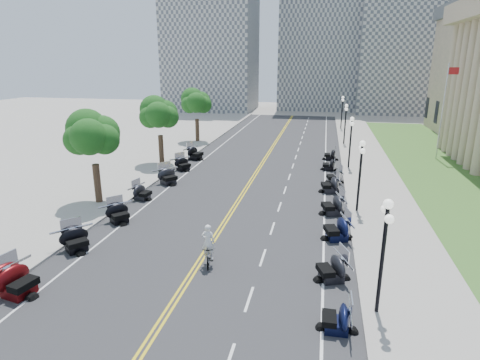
# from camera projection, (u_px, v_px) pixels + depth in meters

# --- Properties ---
(ground) EXTENTS (160.00, 160.00, 0.00)m
(ground) POSITION_uv_depth(u_px,v_px,m) (223.00, 224.00, 25.95)
(ground) COLOR gray
(road) EXTENTS (16.00, 90.00, 0.01)m
(road) POSITION_uv_depth(u_px,v_px,m) (251.00, 181.00, 35.33)
(road) COLOR #333335
(road) RESTS_ON ground
(centerline_yellow_a) EXTENTS (0.12, 90.00, 0.00)m
(centerline_yellow_a) POSITION_uv_depth(u_px,v_px,m) (250.00, 181.00, 35.35)
(centerline_yellow_a) COLOR yellow
(centerline_yellow_a) RESTS_ON road
(centerline_yellow_b) EXTENTS (0.12, 90.00, 0.00)m
(centerline_yellow_b) POSITION_uv_depth(u_px,v_px,m) (252.00, 181.00, 35.30)
(centerline_yellow_b) COLOR yellow
(centerline_yellow_b) RESTS_ON road
(edge_line_north) EXTENTS (0.12, 90.00, 0.00)m
(edge_line_north) POSITION_uv_depth(u_px,v_px,m) (325.00, 185.00, 34.07)
(edge_line_north) COLOR white
(edge_line_north) RESTS_ON road
(edge_line_south) EXTENTS (0.12, 90.00, 0.00)m
(edge_line_south) POSITION_uv_depth(u_px,v_px,m) (182.00, 177.00, 36.58)
(edge_line_south) COLOR white
(edge_line_south) RESTS_ON road
(lane_dash_4) EXTENTS (0.12, 2.00, 0.00)m
(lane_dash_4) POSITION_uv_depth(u_px,v_px,m) (249.00, 299.00, 17.81)
(lane_dash_4) COLOR white
(lane_dash_4) RESTS_ON road
(lane_dash_5) EXTENTS (0.12, 2.00, 0.00)m
(lane_dash_5) POSITION_uv_depth(u_px,v_px,m) (263.00, 257.00, 21.56)
(lane_dash_5) COLOR white
(lane_dash_5) RESTS_ON road
(lane_dash_6) EXTENTS (0.12, 2.00, 0.00)m
(lane_dash_6) POSITION_uv_depth(u_px,v_px,m) (272.00, 228.00, 25.31)
(lane_dash_6) COLOR white
(lane_dash_6) RESTS_ON road
(lane_dash_7) EXTENTS (0.12, 2.00, 0.00)m
(lane_dash_7) POSITION_uv_depth(u_px,v_px,m) (280.00, 207.00, 29.07)
(lane_dash_7) COLOR white
(lane_dash_7) RESTS_ON road
(lane_dash_8) EXTENTS (0.12, 2.00, 0.00)m
(lane_dash_8) POSITION_uv_depth(u_px,v_px,m) (285.00, 190.00, 32.82)
(lane_dash_8) COLOR white
(lane_dash_8) RESTS_ON road
(lane_dash_9) EXTENTS (0.12, 2.00, 0.00)m
(lane_dash_9) POSITION_uv_depth(u_px,v_px,m) (289.00, 177.00, 36.57)
(lane_dash_9) COLOR white
(lane_dash_9) RESTS_ON road
(lane_dash_10) EXTENTS (0.12, 2.00, 0.00)m
(lane_dash_10) POSITION_uv_depth(u_px,v_px,m) (293.00, 166.00, 40.32)
(lane_dash_10) COLOR white
(lane_dash_10) RESTS_ON road
(lane_dash_11) EXTENTS (0.12, 2.00, 0.00)m
(lane_dash_11) POSITION_uv_depth(u_px,v_px,m) (296.00, 157.00, 44.07)
(lane_dash_11) COLOR white
(lane_dash_11) RESTS_ON road
(lane_dash_12) EXTENTS (0.12, 2.00, 0.00)m
(lane_dash_12) POSITION_uv_depth(u_px,v_px,m) (298.00, 149.00, 47.83)
(lane_dash_12) COLOR white
(lane_dash_12) RESTS_ON road
(lane_dash_13) EXTENTS (0.12, 2.00, 0.00)m
(lane_dash_13) POSITION_uv_depth(u_px,v_px,m) (300.00, 143.00, 51.58)
(lane_dash_13) COLOR white
(lane_dash_13) RESTS_ON road
(lane_dash_14) EXTENTS (0.12, 2.00, 0.00)m
(lane_dash_14) POSITION_uv_depth(u_px,v_px,m) (302.00, 137.00, 55.33)
(lane_dash_14) COLOR white
(lane_dash_14) RESTS_ON road
(lane_dash_15) EXTENTS (0.12, 2.00, 0.00)m
(lane_dash_15) POSITION_uv_depth(u_px,v_px,m) (304.00, 133.00, 59.08)
(lane_dash_15) COLOR white
(lane_dash_15) RESTS_ON road
(lane_dash_16) EXTENTS (0.12, 2.00, 0.00)m
(lane_dash_16) POSITION_uv_depth(u_px,v_px,m) (305.00, 128.00, 62.83)
(lane_dash_16) COLOR white
(lane_dash_16) RESTS_ON road
(lane_dash_17) EXTENTS (0.12, 2.00, 0.00)m
(lane_dash_17) POSITION_uv_depth(u_px,v_px,m) (307.00, 124.00, 66.59)
(lane_dash_17) COLOR white
(lane_dash_17) RESTS_ON road
(lane_dash_18) EXTENTS (0.12, 2.00, 0.00)m
(lane_dash_18) POSITION_uv_depth(u_px,v_px,m) (308.00, 121.00, 70.34)
(lane_dash_18) COLOR white
(lane_dash_18) RESTS_ON road
(lane_dash_19) EXTENTS (0.12, 2.00, 0.00)m
(lane_dash_19) POSITION_uv_depth(u_px,v_px,m) (309.00, 118.00, 74.09)
(lane_dash_19) COLOR white
(lane_dash_19) RESTS_ON road
(sidewalk_north) EXTENTS (5.00, 90.00, 0.15)m
(sidewalk_north) POSITION_uv_depth(u_px,v_px,m) (375.00, 188.00, 33.24)
(sidewalk_north) COLOR #9E9991
(sidewalk_north) RESTS_ON ground
(sidewalk_south) EXTENTS (5.00, 90.00, 0.15)m
(sidewalk_south) POSITION_uv_depth(u_px,v_px,m) (140.00, 174.00, 37.37)
(sidewalk_south) COLOR #9E9991
(sidewalk_south) RESTS_ON ground
(lawn) EXTENTS (9.00, 60.00, 0.10)m
(lawn) POSITION_uv_depth(u_px,v_px,m) (441.00, 168.00, 39.38)
(lawn) COLOR #356023
(lawn) RESTS_ON ground
(distant_block_a) EXTENTS (18.00, 14.00, 26.00)m
(distant_block_a) POSITION_uv_depth(u_px,v_px,m) (212.00, 47.00, 83.93)
(distant_block_a) COLOR gray
(distant_block_a) RESTS_ON ground
(distant_block_b) EXTENTS (16.00, 12.00, 30.00)m
(distant_block_b) POSITION_uv_depth(u_px,v_px,m) (319.00, 37.00, 84.66)
(distant_block_b) COLOR gray
(distant_block_b) RESTS_ON ground
(distant_block_c) EXTENTS (20.00, 14.00, 22.00)m
(distant_block_c) POSITION_uv_depth(u_px,v_px,m) (410.00, 56.00, 79.45)
(distant_block_c) COLOR gray
(distant_block_c) RESTS_ON ground
(street_lamp_1) EXTENTS (0.50, 1.20, 4.90)m
(street_lamp_1) POSITION_uv_depth(u_px,v_px,m) (382.00, 258.00, 16.01)
(street_lamp_1) COLOR black
(street_lamp_1) RESTS_ON sidewalk_north
(street_lamp_2) EXTENTS (0.50, 1.20, 4.90)m
(street_lamp_2) POSITION_uv_depth(u_px,v_px,m) (360.00, 177.00, 27.27)
(street_lamp_2) COLOR black
(street_lamp_2) RESTS_ON sidewalk_north
(street_lamp_3) EXTENTS (0.50, 1.20, 4.90)m
(street_lamp_3) POSITION_uv_depth(u_px,v_px,m) (350.00, 143.00, 38.52)
(street_lamp_3) COLOR black
(street_lamp_3) RESTS_ON sidewalk_north
(street_lamp_4) EXTENTS (0.50, 1.20, 4.90)m
(street_lamp_4) POSITION_uv_depth(u_px,v_px,m) (345.00, 124.00, 49.78)
(street_lamp_4) COLOR black
(street_lamp_4) RESTS_ON sidewalk_north
(street_lamp_5) EXTENTS (0.50, 1.20, 4.90)m
(street_lamp_5) POSITION_uv_depth(u_px,v_px,m) (342.00, 113.00, 61.03)
(street_lamp_5) COLOR black
(street_lamp_5) RESTS_ON sidewalk_north
(flagpole) EXTENTS (1.10, 0.20, 10.00)m
(flagpole) POSITION_uv_depth(u_px,v_px,m) (442.00, 113.00, 41.62)
(flagpole) COLOR silver
(flagpole) RESTS_ON ground
(tree_2) EXTENTS (4.80, 4.80, 9.20)m
(tree_2) POSITION_uv_depth(u_px,v_px,m) (93.00, 140.00, 28.43)
(tree_2) COLOR #235619
(tree_2) RESTS_ON sidewalk_south
(tree_3) EXTENTS (4.80, 4.80, 9.20)m
(tree_3) POSITION_uv_depth(u_px,v_px,m) (159.00, 118.00, 39.69)
(tree_3) COLOR #235619
(tree_3) RESTS_ON sidewalk_south
(tree_4) EXTENTS (4.80, 4.80, 9.20)m
(tree_4) POSITION_uv_depth(u_px,v_px,m) (197.00, 105.00, 50.95)
(tree_4) COLOR #235619
(tree_4) RESTS_ON sidewalk_south
(motorcycle_n_3) EXTENTS (1.79, 1.79, 1.24)m
(motorcycle_n_3) POSITION_uv_depth(u_px,v_px,m) (337.00, 317.00, 15.59)
(motorcycle_n_3) COLOR black
(motorcycle_n_3) RESTS_ON road
(motorcycle_n_4) EXTENTS (2.56, 2.56, 1.38)m
(motorcycle_n_4) POSITION_uv_depth(u_px,v_px,m) (332.00, 267.00, 19.18)
(motorcycle_n_4) COLOR black
(motorcycle_n_4) RESTS_ON road
(motorcycle_n_5) EXTENTS (2.65, 2.65, 1.49)m
(motorcycle_n_5) POSITION_uv_depth(u_px,v_px,m) (337.00, 228.00, 23.58)
(motorcycle_n_5) COLOR black
(motorcycle_n_5) RESTS_ON road
(motorcycle_n_6) EXTENTS (2.64, 2.64, 1.49)m
(motorcycle_n_6) POSITION_uv_depth(u_px,v_px,m) (333.00, 204.00, 27.45)
(motorcycle_n_6) COLOR black
(motorcycle_n_6) RESTS_ON road
(motorcycle_n_7) EXTENTS (2.42, 2.42, 1.45)m
(motorcycle_n_7) POSITION_uv_depth(u_px,v_px,m) (330.00, 184.00, 32.09)
(motorcycle_n_7) COLOR black
(motorcycle_n_7) RESTS_ON road
(motorcycle_n_8) EXTENTS (2.25, 2.25, 1.31)m
(motorcycle_n_8) POSITION_uv_depth(u_px,v_px,m) (334.00, 176.00, 34.62)
(motorcycle_n_8) COLOR black
(motorcycle_n_8) RESTS_ON road
(motorcycle_n_9) EXTENTS (1.90, 1.90, 1.29)m
(motorcycle_n_9) POSITION_uv_depth(u_px,v_px,m) (329.00, 164.00, 38.63)
(motorcycle_n_9) COLOR black
(motorcycle_n_9) RESTS_ON road
(motorcycle_n_10) EXTENTS (1.90, 1.90, 1.31)m
(motorcycle_n_10) POSITION_uv_depth(u_px,v_px,m) (330.00, 154.00, 42.67)
(motorcycle_n_10) COLOR black
(motorcycle_n_10) RESTS_ON road
(motorcycle_s_3) EXTENTS (2.61, 2.61, 1.55)m
(motorcycle_s_3) POSITION_uv_depth(u_px,v_px,m) (17.00, 280.00, 17.92)
(motorcycle_s_3) COLOR #590A0C
(motorcycle_s_3) RESTS_ON road
(motorcycle_s_4) EXTENTS (2.85, 2.85, 1.42)m
(motorcycle_s_4) POSITION_uv_depth(u_px,v_px,m) (76.00, 239.00, 22.16)
(motorcycle_s_4) COLOR black
(motorcycle_s_4) RESTS_ON road
(motorcycle_s_5) EXTENTS (2.73, 2.73, 1.36)m
(motorcycle_s_5) POSITION_uv_depth(u_px,v_px,m) (119.00, 213.00, 26.10)
(motorcycle_s_5) COLOR black
(motorcycle_s_5) RESTS_ON road
(motorcycle_s_6) EXTENTS (2.12, 2.12, 1.27)m
(motorcycle_s_6) POSITION_uv_depth(u_px,v_px,m) (142.00, 192.00, 30.42)
(motorcycle_s_6) COLOR black
(motorcycle_s_6) RESTS_ON road
(motorcycle_s_7) EXTENTS (2.99, 2.99, 1.48)m
(motorcycle_s_7) POSITION_uv_depth(u_px,v_px,m) (168.00, 176.00, 34.27)
(motorcycle_s_7) COLOR black
(motorcycle_s_7) RESTS_ON road
(motorcycle_s_8) EXTENTS (2.73, 2.73, 1.36)m
(motorcycle_s_8) POSITION_uv_depth(u_px,v_px,m) (183.00, 163.00, 38.59)
(motorcycle_s_8) COLOR black
(motorcycle_s_8) RESTS_ON road
(motorcycle_s_9) EXTENTS (2.72, 2.72, 1.53)m
(motorcycle_s_9) POSITION_uv_depth(u_px,v_px,m) (195.00, 153.00, 42.79)
(motorcycle_s_9) COLOR black
(motorcycle_s_9) RESTS_ON road
(bicycle) EXTENTS (0.94, 1.94, 1.13)m
(bicycle) POSITION_uv_depth(u_px,v_px,m) (208.00, 255.00, 20.64)
(bicycle) COLOR #A51414
(bicycle) RESTS_ON road
(cyclist_rider) EXTENTS (0.70, 0.46, 1.91)m
(cyclist_rider) POSITION_uv_depth(u_px,v_px,m) (208.00, 228.00, 20.21)
(cyclist_rider) COLOR beige
(cyclist_rider) RESTS_ON bicycle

